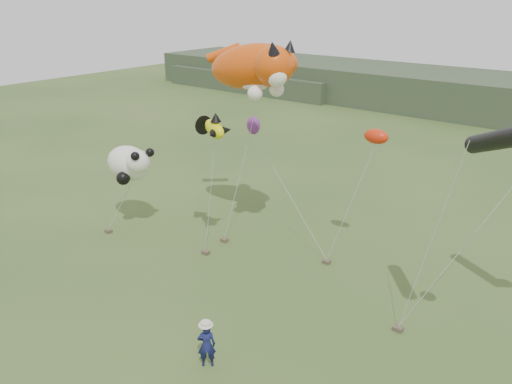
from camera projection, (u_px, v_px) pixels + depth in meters
ground at (200, 318)px, 20.15m from camera, size 120.00×120.00×0.00m
headland at (468, 95)px, 53.81m from camera, size 90.00×13.00×4.00m
festival_attendant at (207, 345)px, 17.29m from camera, size 0.75×0.73×1.73m
sandbag_anchors at (242, 259)px, 24.44m from camera, size 16.33×4.78×0.18m
cat_kite at (257, 67)px, 24.31m from camera, size 6.54×3.49×2.96m
fish_kite at (209, 126)px, 23.44m from camera, size 2.56×1.66×1.31m
panda_kite at (130, 163)px, 27.09m from camera, size 3.32×2.15×2.06m
misc_kites at (306, 130)px, 26.22m from camera, size 9.53×2.20×2.00m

